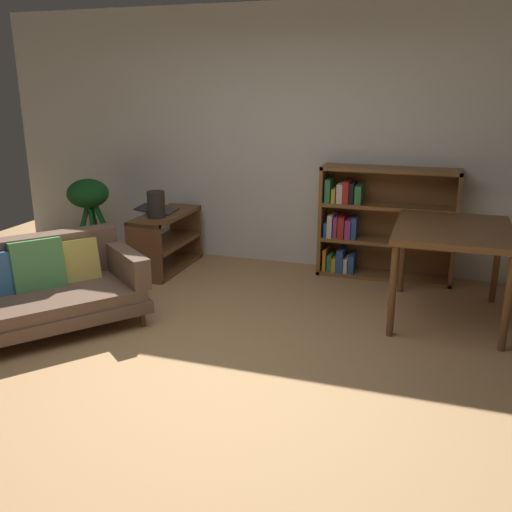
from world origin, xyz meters
TOP-DOWN VIEW (x-y plane):
  - ground_plane at (0.00, 0.00)m, footprint 8.16×8.16m
  - back_wall_panel at (0.00, 2.70)m, footprint 6.80×0.10m
  - fabric_couch at (-1.56, 0.23)m, footprint 1.82×1.98m
  - media_console at (-1.19, 2.03)m, footprint 0.38×1.00m
  - open_laptop at (-1.29, 2.08)m, footprint 0.43×0.38m
  - desk_speaker at (-1.19, 1.84)m, footprint 0.18×0.18m
  - potted_floor_plant at (-2.10, 2.00)m, footprint 0.49×0.46m
  - dining_table at (1.66, 1.57)m, footprint 0.92×1.14m
  - bookshelf at (0.95, 2.51)m, footprint 1.34×0.33m

SIDE VIEW (x-z plane):
  - ground_plane at x=0.00m, z-range 0.00..0.00m
  - media_console at x=-1.19m, z-range 0.00..0.60m
  - fabric_couch at x=-1.56m, z-range -0.02..0.70m
  - bookshelf at x=0.95m, z-range -0.01..1.12m
  - potted_floor_plant at x=-2.10m, z-range 0.15..1.08m
  - open_laptop at x=-1.29m, z-range 0.60..0.65m
  - dining_table at x=1.66m, z-range 0.31..1.10m
  - desk_speaker at x=-1.19m, z-range 0.61..0.87m
  - back_wall_panel at x=0.00m, z-range 0.00..2.70m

